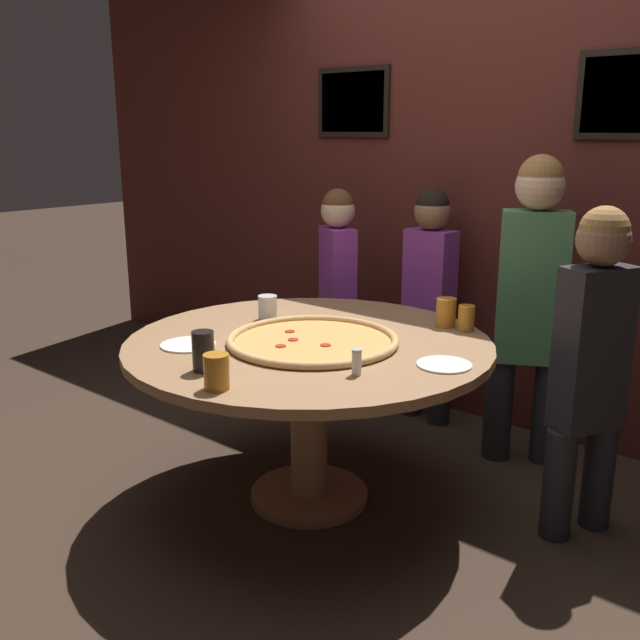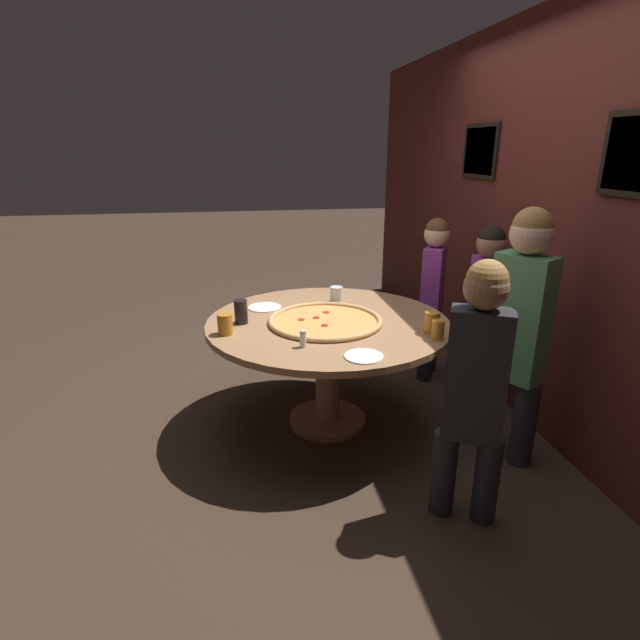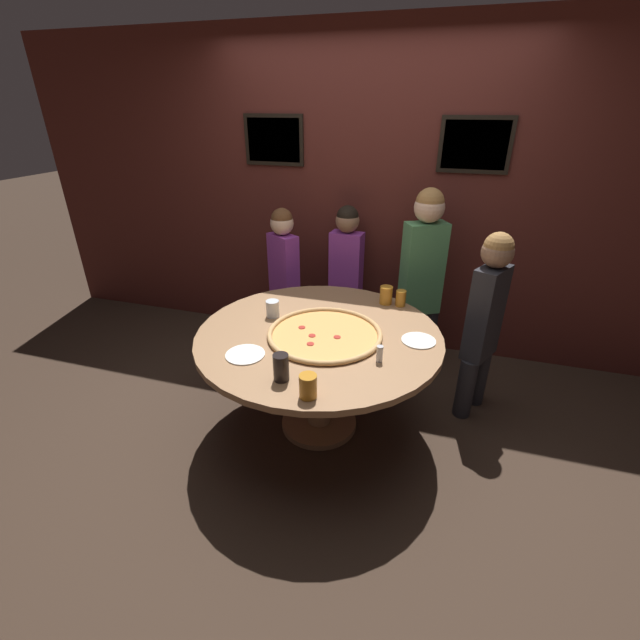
{
  "view_description": "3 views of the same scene",
  "coord_description": "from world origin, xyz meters",
  "px_view_note": "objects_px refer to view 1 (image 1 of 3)",
  "views": [
    {
      "loc": [
        1.88,
        -2.17,
        1.6
      ],
      "look_at": [
        0.03,
        0.04,
        0.82
      ],
      "focal_mm": 40.0,
      "sensor_mm": 36.0,
      "label": 1
    },
    {
      "loc": [
        2.94,
        -0.57,
        1.78
      ],
      "look_at": [
        0.09,
        -0.07,
        0.77
      ],
      "focal_mm": 28.0,
      "sensor_mm": 36.0,
      "label": 2
    },
    {
      "loc": [
        0.69,
        -2.25,
        2.03
      ],
      "look_at": [
        0.03,
        -0.08,
        0.87
      ],
      "focal_mm": 24.0,
      "sensor_mm": 36.0,
      "label": 3
    }
  ],
  "objects_px": {
    "diner_far_left": "(337,286)",
    "diner_centre_back": "(591,356)",
    "white_plate_far_back": "(444,365)",
    "diner_far_right": "(532,294)",
    "drink_cup_by_shaker": "(268,308)",
    "white_plate_right_side": "(188,345)",
    "dining_table": "(309,370)",
    "giant_pizza": "(313,340)",
    "drink_cup_front_edge": "(466,318)",
    "condiment_shaker": "(357,362)",
    "diner_side_right": "(429,292)",
    "drink_cup_far_left": "(203,351)",
    "drink_cup_near_right": "(446,312)",
    "drink_cup_near_left": "(216,372)"
  },
  "relations": [
    {
      "from": "diner_far_left",
      "to": "diner_centre_back",
      "type": "xyz_separation_m",
      "value": [
        1.61,
        -0.44,
        0.03
      ]
    },
    {
      "from": "white_plate_far_back",
      "to": "diner_far_right",
      "type": "distance_m",
      "value": 0.92
    },
    {
      "from": "drink_cup_by_shaker",
      "to": "white_plate_right_side",
      "type": "height_order",
      "value": "drink_cup_by_shaker"
    },
    {
      "from": "white_plate_right_side",
      "to": "dining_table",
      "type": "bearing_deg",
      "value": 49.37
    },
    {
      "from": "giant_pizza",
      "to": "diner_centre_back",
      "type": "xyz_separation_m",
      "value": [
        0.96,
        0.53,
        0.0
      ]
    },
    {
      "from": "drink_cup_by_shaker",
      "to": "drink_cup_front_edge",
      "type": "xyz_separation_m",
      "value": [
        0.8,
        0.42,
        0.0
      ]
    },
    {
      "from": "dining_table",
      "to": "condiment_shaker",
      "type": "relative_size",
      "value": 15.9
    },
    {
      "from": "drink_cup_front_edge",
      "to": "condiment_shaker",
      "type": "xyz_separation_m",
      "value": [
        -0.02,
        -0.77,
        -0.01
      ]
    },
    {
      "from": "dining_table",
      "to": "diner_side_right",
      "type": "xyz_separation_m",
      "value": [
        -0.1,
        1.12,
        0.13
      ]
    },
    {
      "from": "drink_cup_front_edge",
      "to": "drink_cup_far_left",
      "type": "relative_size",
      "value": 0.76
    },
    {
      "from": "giant_pizza",
      "to": "diner_far_left",
      "type": "bearing_deg",
      "value": 123.68
    },
    {
      "from": "drink_cup_front_edge",
      "to": "condiment_shaker",
      "type": "relative_size",
      "value": 1.17
    },
    {
      "from": "white_plate_right_side",
      "to": "diner_side_right",
      "type": "relative_size",
      "value": 0.17
    },
    {
      "from": "drink_cup_near_right",
      "to": "white_plate_far_back",
      "type": "xyz_separation_m",
      "value": [
        0.28,
        -0.49,
        -0.06
      ]
    },
    {
      "from": "diner_far_left",
      "to": "drink_cup_by_shaker",
      "type": "bearing_deg",
      "value": 138.81
    },
    {
      "from": "drink_cup_near_right",
      "to": "diner_far_left",
      "type": "height_order",
      "value": "diner_far_left"
    },
    {
      "from": "drink_cup_front_edge",
      "to": "condiment_shaker",
      "type": "distance_m",
      "value": 0.77
    },
    {
      "from": "drink_cup_near_right",
      "to": "diner_far_right",
      "type": "bearing_deg",
      "value": 63.75
    },
    {
      "from": "drink_cup_near_right",
      "to": "dining_table",
      "type": "bearing_deg",
      "value": -120.52
    },
    {
      "from": "drink_cup_near_left",
      "to": "white_plate_right_side",
      "type": "height_order",
      "value": "drink_cup_near_left"
    },
    {
      "from": "white_plate_far_back",
      "to": "condiment_shaker",
      "type": "xyz_separation_m",
      "value": [
        -0.19,
        -0.29,
        0.05
      ]
    },
    {
      "from": "drink_cup_far_left",
      "to": "diner_side_right",
      "type": "distance_m",
      "value": 1.67
    },
    {
      "from": "condiment_shaker",
      "to": "diner_side_right",
      "type": "distance_m",
      "value": 1.44
    },
    {
      "from": "diner_side_right",
      "to": "diner_centre_back",
      "type": "bearing_deg",
      "value": 156.02
    },
    {
      "from": "drink_cup_near_right",
      "to": "drink_cup_far_left",
      "type": "distance_m",
      "value": 1.16
    },
    {
      "from": "diner_far_left",
      "to": "diner_side_right",
      "type": "relative_size",
      "value": 0.99
    },
    {
      "from": "diner_centre_back",
      "to": "white_plate_far_back",
      "type": "bearing_deg",
      "value": -15.63
    },
    {
      "from": "white_plate_far_back",
      "to": "diner_far_left",
      "type": "height_order",
      "value": "diner_far_left"
    },
    {
      "from": "drink_cup_by_shaker",
      "to": "drink_cup_far_left",
      "type": "distance_m",
      "value": 0.75
    },
    {
      "from": "drink_cup_front_edge",
      "to": "diner_far_left",
      "type": "distance_m",
      "value": 1.11
    },
    {
      "from": "drink_cup_far_left",
      "to": "diner_side_right",
      "type": "xyz_separation_m",
      "value": [
        -0.06,
        1.66,
        -0.08
      ]
    },
    {
      "from": "diner_side_right",
      "to": "condiment_shaker",
      "type": "bearing_deg",
      "value": 116.3
    },
    {
      "from": "drink_cup_far_left",
      "to": "white_plate_right_side",
      "type": "height_order",
      "value": "drink_cup_far_left"
    },
    {
      "from": "diner_side_right",
      "to": "drink_cup_near_left",
      "type": "bearing_deg",
      "value": 102.9
    },
    {
      "from": "dining_table",
      "to": "diner_centre_back",
      "type": "xyz_separation_m",
      "value": [
        1.0,
        0.51,
        0.15
      ]
    },
    {
      "from": "drink_cup_far_left",
      "to": "condiment_shaker",
      "type": "bearing_deg",
      "value": 35.26
    },
    {
      "from": "drink_cup_far_left",
      "to": "white_plate_far_back",
      "type": "relative_size",
      "value": 0.72
    },
    {
      "from": "drink_cup_far_left",
      "to": "white_plate_far_back",
      "type": "xyz_separation_m",
      "value": [
        0.65,
        0.62,
        -0.07
      ]
    },
    {
      "from": "white_plate_far_back",
      "to": "diner_far_left",
      "type": "relative_size",
      "value": 0.16
    },
    {
      "from": "diner_far_right",
      "to": "drink_cup_near_left",
      "type": "bearing_deg",
      "value": 47.49
    },
    {
      "from": "giant_pizza",
      "to": "drink_cup_near_right",
      "type": "bearing_deg",
      "value": 64.2
    },
    {
      "from": "white_plate_right_side",
      "to": "diner_side_right",
      "type": "height_order",
      "value": "diner_side_right"
    },
    {
      "from": "white_plate_right_side",
      "to": "diner_far_left",
      "type": "bearing_deg",
      "value": 101.86
    },
    {
      "from": "drink_cup_front_edge",
      "to": "diner_far_left",
      "type": "relative_size",
      "value": 0.09
    },
    {
      "from": "drink_cup_front_edge",
      "to": "drink_cup_near_left",
      "type": "xyz_separation_m",
      "value": [
        -0.29,
        -1.19,
        0.0
      ]
    },
    {
      "from": "drink_cup_far_left",
      "to": "diner_centre_back",
      "type": "relative_size",
      "value": 0.11
    },
    {
      "from": "drink_cup_near_left",
      "to": "drink_cup_front_edge",
      "type": "bearing_deg",
      "value": 76.13
    },
    {
      "from": "drink_cup_near_left",
      "to": "drink_cup_far_left",
      "type": "bearing_deg",
      "value": 151.46
    },
    {
      "from": "drink_cup_by_shaker",
      "to": "drink_cup_front_edge",
      "type": "distance_m",
      "value": 0.9
    },
    {
      "from": "drink_cup_by_shaker",
      "to": "drink_cup_far_left",
      "type": "relative_size",
      "value": 0.76
    }
  ]
}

